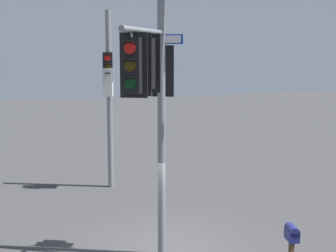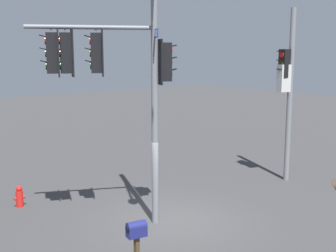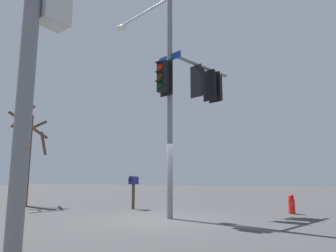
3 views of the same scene
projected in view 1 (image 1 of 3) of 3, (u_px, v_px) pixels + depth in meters
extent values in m
plane|color=#3C3B3D|center=(167.00, 247.00, 14.05)|extent=(80.00, 80.00, 0.00)
cylinder|color=slate|center=(161.00, 93.00, 12.89)|extent=(0.20, 0.20, 8.59)
cylinder|color=slate|center=(144.00, 31.00, 10.93)|extent=(3.19, 1.75, 0.12)
cube|color=black|center=(146.00, 64.00, 11.16)|extent=(0.44, 0.46, 1.10)
cube|color=black|center=(148.00, 63.00, 11.33)|extent=(0.32, 0.50, 1.30)
cylinder|color=red|center=(144.00, 48.00, 10.95)|extent=(0.14, 0.20, 0.22)
cube|color=black|center=(143.00, 42.00, 10.86)|extent=(0.24, 0.26, 0.06)
cylinder|color=#352504|center=(144.00, 64.00, 11.00)|extent=(0.14, 0.20, 0.22)
cube|color=black|center=(143.00, 58.00, 10.91)|extent=(0.24, 0.26, 0.06)
cylinder|color=black|center=(144.00, 80.00, 11.06)|extent=(0.14, 0.20, 0.22)
cube|color=black|center=(143.00, 74.00, 10.97)|extent=(0.24, 0.26, 0.06)
cylinder|color=slate|center=(146.00, 35.00, 11.06)|extent=(0.04, 0.04, 0.15)
cube|color=black|center=(137.00, 65.00, 10.37)|extent=(0.42, 0.45, 1.10)
cube|color=black|center=(138.00, 65.00, 10.53)|extent=(0.26, 0.53, 1.30)
cylinder|color=red|center=(135.00, 48.00, 10.15)|extent=(0.12, 0.21, 0.22)
cube|color=black|center=(134.00, 42.00, 10.06)|extent=(0.23, 0.26, 0.06)
cylinder|color=#352504|center=(135.00, 65.00, 10.20)|extent=(0.12, 0.21, 0.22)
cube|color=black|center=(134.00, 59.00, 10.11)|extent=(0.23, 0.26, 0.06)
cylinder|color=black|center=(135.00, 82.00, 10.26)|extent=(0.12, 0.21, 0.22)
cube|color=black|center=(135.00, 77.00, 10.17)|extent=(0.23, 0.26, 0.06)
cylinder|color=slate|center=(136.00, 34.00, 10.27)|extent=(0.04, 0.04, 0.15)
cube|color=black|center=(132.00, 66.00, 10.00)|extent=(0.43, 0.45, 1.10)
cube|color=black|center=(134.00, 65.00, 10.17)|extent=(0.28, 0.52, 1.30)
cylinder|color=red|center=(130.00, 48.00, 9.79)|extent=(0.12, 0.21, 0.22)
cube|color=black|center=(129.00, 42.00, 9.70)|extent=(0.24, 0.26, 0.06)
cylinder|color=#352504|center=(130.00, 66.00, 9.84)|extent=(0.12, 0.21, 0.22)
cube|color=black|center=(129.00, 60.00, 9.75)|extent=(0.24, 0.26, 0.06)
cylinder|color=black|center=(130.00, 84.00, 9.90)|extent=(0.12, 0.21, 0.22)
cube|color=black|center=(129.00, 78.00, 9.80)|extent=(0.24, 0.26, 0.06)
cylinder|color=slate|center=(131.00, 33.00, 9.91)|extent=(0.04, 0.04, 0.15)
cube|color=black|center=(164.00, 71.00, 13.11)|extent=(0.42, 0.45, 1.10)
cube|color=black|center=(163.00, 71.00, 12.94)|extent=(0.27, 0.53, 1.30)
cylinder|color=red|center=(165.00, 57.00, 13.22)|extent=(0.12, 0.21, 0.22)
cube|color=black|center=(165.00, 53.00, 13.27)|extent=(0.23, 0.26, 0.06)
cylinder|color=#352504|center=(165.00, 70.00, 13.27)|extent=(0.12, 0.21, 0.22)
cube|color=black|center=(165.00, 66.00, 13.33)|extent=(0.23, 0.26, 0.06)
cylinder|color=black|center=(165.00, 83.00, 13.33)|extent=(0.12, 0.21, 0.22)
cube|color=black|center=(165.00, 79.00, 13.38)|extent=(0.23, 0.26, 0.06)
cube|color=navy|center=(161.00, 39.00, 12.67)|extent=(0.56, 0.98, 0.24)
cube|color=white|center=(161.00, 39.00, 12.66)|extent=(0.49, 0.88, 0.18)
cylinder|color=slate|center=(110.00, 101.00, 19.49)|extent=(0.21, 0.21, 6.79)
cube|color=silver|center=(108.00, 82.00, 19.05)|extent=(0.52, 0.46, 1.06)
cube|color=black|center=(108.00, 67.00, 18.96)|extent=(0.37, 0.42, 1.10)
cylinder|color=red|center=(107.00, 58.00, 18.75)|extent=(0.08, 0.22, 0.22)
cube|color=black|center=(107.00, 55.00, 18.65)|extent=(0.20, 0.24, 0.06)
cylinder|color=#352504|center=(108.00, 67.00, 18.80)|extent=(0.08, 0.22, 0.22)
cube|color=black|center=(107.00, 64.00, 18.71)|extent=(0.20, 0.24, 0.06)
cylinder|color=black|center=(108.00, 77.00, 18.85)|extent=(0.08, 0.22, 0.22)
cube|color=black|center=(108.00, 73.00, 18.76)|extent=(0.20, 0.24, 0.06)
cube|color=navy|center=(292.00, 235.00, 11.75)|extent=(0.48, 0.32, 0.24)
cylinder|color=navy|center=(292.00, 230.00, 11.73)|extent=(0.48, 0.32, 0.24)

